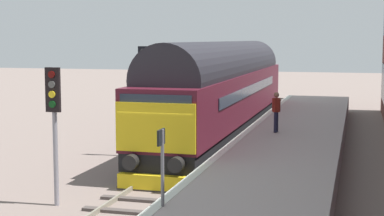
{
  "coord_description": "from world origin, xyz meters",
  "views": [
    {
      "loc": [
        6.1,
        -19.08,
        4.8
      ],
      "look_at": [
        0.2,
        2.48,
        2.25
      ],
      "focal_mm": 56.68,
      "sensor_mm": 36.0,
      "label": 1
    }
  ],
  "objects_px": {
    "signal_post_near": "(54,116)",
    "signal_post_mid": "(144,89)",
    "waiting_passenger": "(276,108)",
    "platform_number_sign": "(162,155)",
    "diesel_locomotive": "(223,88)"
  },
  "relations": [
    {
      "from": "signal_post_mid",
      "to": "waiting_passenger",
      "type": "distance_m",
      "value": 5.43
    },
    {
      "from": "waiting_passenger",
      "to": "signal_post_near",
      "type": "bearing_deg",
      "value": 158.4
    },
    {
      "from": "diesel_locomotive",
      "to": "signal_post_near",
      "type": "height_order",
      "value": "diesel_locomotive"
    },
    {
      "from": "signal_post_mid",
      "to": "waiting_passenger",
      "type": "bearing_deg",
      "value": 16.39
    },
    {
      "from": "signal_post_near",
      "to": "diesel_locomotive",
      "type": "bearing_deg",
      "value": 79.87
    },
    {
      "from": "signal_post_near",
      "to": "platform_number_sign",
      "type": "relative_size",
      "value": 2.26
    },
    {
      "from": "signal_post_mid",
      "to": "platform_number_sign",
      "type": "xyz_separation_m",
      "value": [
        4.09,
        -10.2,
        -0.61
      ]
    },
    {
      "from": "signal_post_mid",
      "to": "waiting_passenger",
      "type": "relative_size",
      "value": 2.75
    },
    {
      "from": "signal_post_near",
      "to": "waiting_passenger",
      "type": "height_order",
      "value": "signal_post_near"
    },
    {
      "from": "diesel_locomotive",
      "to": "platform_number_sign",
      "type": "bearing_deg",
      "value": -82.82
    },
    {
      "from": "diesel_locomotive",
      "to": "signal_post_mid",
      "type": "relative_size",
      "value": 4.48
    },
    {
      "from": "diesel_locomotive",
      "to": "signal_post_near",
      "type": "xyz_separation_m",
      "value": [
        -2.2,
        -12.34,
        0.14
      ]
    },
    {
      "from": "signal_post_mid",
      "to": "waiting_passenger",
      "type": "xyz_separation_m",
      "value": [
        5.15,
        1.52,
        -0.81
      ]
    },
    {
      "from": "diesel_locomotive",
      "to": "signal_post_near",
      "type": "distance_m",
      "value": 12.53
    },
    {
      "from": "signal_post_near",
      "to": "signal_post_mid",
      "type": "distance_m",
      "value": 7.56
    }
  ]
}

